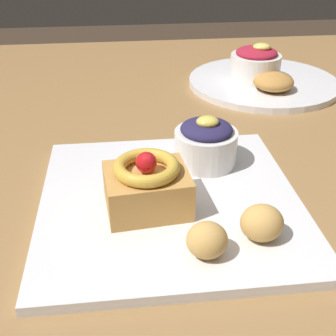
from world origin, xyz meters
TOP-DOWN VIEW (x-y plane):
  - dining_table at (0.00, 0.00)m, footprint 1.25×1.16m
  - front_plate at (-0.06, -0.16)m, footprint 0.30×0.30m
  - cake_slice at (-0.08, -0.18)m, footprint 0.10×0.08m
  - berry_ramekin at (-0.00, -0.09)m, footprint 0.08×0.08m
  - fritter_front at (0.03, -0.25)m, footprint 0.04×0.04m
  - fritter_middle at (-0.03, -0.27)m, footprint 0.04×0.04m
  - back_plate at (0.17, 0.22)m, footprint 0.29×0.29m
  - back_ramekin at (0.16, 0.22)m, footprint 0.10×0.10m
  - back_pastry at (0.17, 0.16)m, footprint 0.07×0.07m

SIDE VIEW (x-z plane):
  - dining_table at x=0.00m, z-range 0.28..1.01m
  - front_plate at x=-0.06m, z-range 0.73..0.74m
  - back_plate at x=0.17m, z-range 0.73..0.74m
  - back_pastry at x=0.17m, z-range 0.74..0.77m
  - fritter_middle at x=-0.03m, z-range 0.74..0.78m
  - fritter_front at x=0.03m, z-range 0.74..0.78m
  - berry_ramekin at x=0.00m, z-range 0.74..0.81m
  - cake_slice at x=-0.08m, z-range 0.74..0.81m
  - back_ramekin at x=0.16m, z-range 0.74..0.81m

